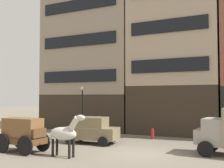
{
  "coord_description": "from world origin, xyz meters",
  "views": [
    {
      "loc": [
        5.7,
        -15.31,
        3.26
      ],
      "look_at": [
        -2.82,
        1.98,
        4.12
      ],
      "focal_mm": 44.75,
      "sensor_mm": 36.0,
      "label": 1
    }
  ],
  "objects_px": {
    "cargo_wagon": "(23,132)",
    "fire_hydrant_curbside": "(153,134)",
    "sedan_dark": "(92,130)",
    "streetlamp_curbside": "(82,103)",
    "draft_horse": "(65,133)"
  },
  "relations": [
    {
      "from": "streetlamp_curbside",
      "to": "fire_hydrant_curbside",
      "type": "height_order",
      "value": "streetlamp_curbside"
    },
    {
      "from": "draft_horse",
      "to": "streetlamp_curbside",
      "type": "height_order",
      "value": "streetlamp_curbside"
    },
    {
      "from": "draft_horse",
      "to": "fire_hydrant_curbside",
      "type": "distance_m",
      "value": 8.5
    },
    {
      "from": "streetlamp_curbside",
      "to": "fire_hydrant_curbside",
      "type": "xyz_separation_m",
      "value": [
        6.47,
        -0.21,
        -2.24
      ]
    },
    {
      "from": "cargo_wagon",
      "to": "draft_horse",
      "type": "bearing_deg",
      "value": -0.02
    },
    {
      "from": "cargo_wagon",
      "to": "streetlamp_curbside",
      "type": "height_order",
      "value": "streetlamp_curbside"
    },
    {
      "from": "cargo_wagon",
      "to": "streetlamp_curbside",
      "type": "relative_size",
      "value": 0.71
    },
    {
      "from": "cargo_wagon",
      "to": "fire_hydrant_curbside",
      "type": "xyz_separation_m",
      "value": [
        5.25,
        8.14,
        -0.72
      ]
    },
    {
      "from": "sedan_dark",
      "to": "fire_hydrant_curbside",
      "type": "distance_m",
      "value": 4.96
    },
    {
      "from": "streetlamp_curbside",
      "to": "cargo_wagon",
      "type": "bearing_deg",
      "value": -81.65
    },
    {
      "from": "draft_horse",
      "to": "streetlamp_curbside",
      "type": "distance_m",
      "value": 9.44
    },
    {
      "from": "sedan_dark",
      "to": "fire_hydrant_curbside",
      "type": "height_order",
      "value": "sedan_dark"
    },
    {
      "from": "sedan_dark",
      "to": "cargo_wagon",
      "type": "bearing_deg",
      "value": -115.87
    },
    {
      "from": "cargo_wagon",
      "to": "draft_horse",
      "type": "relative_size",
      "value": 1.25
    },
    {
      "from": "sedan_dark",
      "to": "fire_hydrant_curbside",
      "type": "bearing_deg",
      "value": 50.46
    }
  ]
}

